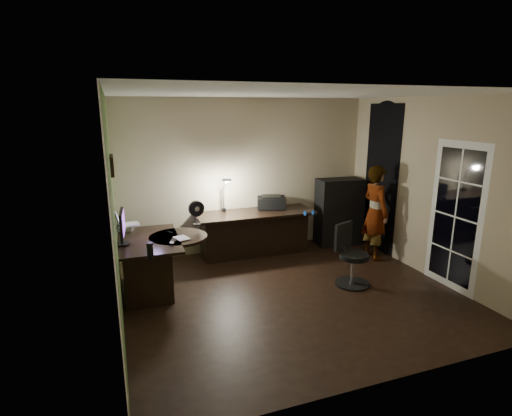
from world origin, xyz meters
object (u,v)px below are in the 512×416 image
object	(u,v)px
cabinet	(339,212)
office_chair	(354,256)
desk_right	(255,233)
desk_left	(150,265)
monitor	(121,233)
person	(375,213)

from	to	relation	value
cabinet	office_chair	bearing A→B (deg)	-110.36
desk_right	office_chair	distance (m)	1.91
desk_right	cabinet	size ratio (longest dim) A/B	1.64
desk_left	monitor	size ratio (longest dim) A/B	2.66
person	cabinet	bearing A→B (deg)	14.03
cabinet	office_chair	world-z (taller)	cabinet
desk_left	cabinet	world-z (taller)	cabinet
office_chair	cabinet	bearing A→B (deg)	43.75
person	monitor	bearing A→B (deg)	93.92
monitor	desk_right	bearing A→B (deg)	28.25
desk_left	monitor	xyz separation A→B (m)	(-0.35, -0.13, 0.55)
office_chair	person	bearing A→B (deg)	19.57
cabinet	monitor	distance (m)	4.04
person	desk_right	bearing A→B (deg)	67.58
office_chair	person	distance (m)	1.31
office_chair	person	world-z (taller)	person
office_chair	person	size ratio (longest dim) A/B	0.56
desk_left	office_chair	world-z (taller)	office_chair
desk_left	cabinet	xyz separation A→B (m)	(3.55, 0.88, 0.24)
desk_right	person	distance (m)	2.08
desk_left	office_chair	size ratio (longest dim) A/B	1.47
cabinet	monitor	size ratio (longest dim) A/B	2.51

